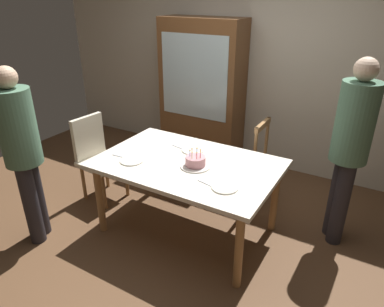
% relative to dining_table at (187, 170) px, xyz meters
% --- Properties ---
extents(ground, '(6.40, 6.40, 0.00)m').
position_rel_dining_table_xyz_m(ground, '(0.00, 0.00, -0.68)').
color(ground, brown).
extents(back_wall, '(6.40, 0.10, 2.60)m').
position_rel_dining_table_xyz_m(back_wall, '(0.00, 1.85, 0.62)').
color(back_wall, beige).
rests_on(back_wall, ground).
extents(dining_table, '(1.66, 1.08, 0.76)m').
position_rel_dining_table_xyz_m(dining_table, '(0.00, 0.00, 0.00)').
color(dining_table, silver).
rests_on(dining_table, ground).
extents(birthday_cake, '(0.28, 0.28, 0.16)m').
position_rel_dining_table_xyz_m(birthday_cake, '(0.11, -0.04, 0.13)').
color(birthday_cake, silver).
rests_on(birthday_cake, dining_table).
extents(plate_near_celebrant, '(0.22, 0.22, 0.01)m').
position_rel_dining_table_xyz_m(plate_near_celebrant, '(-0.46, -0.24, 0.09)').
color(plate_near_celebrant, silver).
rests_on(plate_near_celebrant, dining_table).
extents(plate_far_side, '(0.22, 0.22, 0.01)m').
position_rel_dining_table_xyz_m(plate_far_side, '(-0.08, 0.24, 0.09)').
color(plate_far_side, silver).
rests_on(plate_far_side, dining_table).
extents(plate_near_guest, '(0.22, 0.22, 0.01)m').
position_rel_dining_table_xyz_m(plate_near_guest, '(0.50, -0.24, 0.09)').
color(plate_near_guest, silver).
rests_on(plate_near_guest, dining_table).
extents(fork_near_celebrant, '(0.18, 0.02, 0.01)m').
position_rel_dining_table_xyz_m(fork_near_celebrant, '(-0.62, -0.23, 0.09)').
color(fork_near_celebrant, silver).
rests_on(fork_near_celebrant, dining_table).
extents(fork_far_side, '(0.18, 0.05, 0.01)m').
position_rel_dining_table_xyz_m(fork_far_side, '(-0.24, 0.24, 0.09)').
color(fork_far_side, silver).
rests_on(fork_far_side, dining_table).
extents(fork_near_guest, '(0.18, 0.05, 0.01)m').
position_rel_dining_table_xyz_m(fork_near_guest, '(0.34, -0.26, 0.09)').
color(fork_near_guest, silver).
rests_on(fork_near_guest, dining_table).
extents(chair_spindle_back, '(0.44, 0.44, 0.95)m').
position_rel_dining_table_xyz_m(chair_spindle_back, '(0.23, 0.86, -0.22)').
color(chair_spindle_back, tan).
rests_on(chair_spindle_back, ground).
extents(chair_upholstered, '(0.48, 0.48, 0.95)m').
position_rel_dining_table_xyz_m(chair_upholstered, '(-1.22, 0.05, -0.14)').
color(chair_upholstered, beige).
rests_on(chair_upholstered, ground).
extents(person_celebrant, '(0.32, 0.32, 1.66)m').
position_rel_dining_table_xyz_m(person_celebrant, '(-1.19, -0.82, 0.27)').
color(person_celebrant, '#262328').
rests_on(person_celebrant, ground).
extents(person_guest, '(0.32, 0.32, 1.73)m').
position_rel_dining_table_xyz_m(person_guest, '(1.28, 0.61, 0.32)').
color(person_guest, '#262328').
rests_on(person_guest, ground).
extents(china_cabinet, '(1.10, 0.45, 1.90)m').
position_rel_dining_table_xyz_m(china_cabinet, '(-0.71, 1.56, 0.28)').
color(china_cabinet, brown).
rests_on(china_cabinet, ground).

